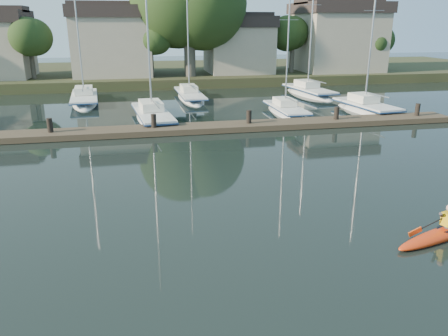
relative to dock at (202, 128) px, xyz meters
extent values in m
plane|color=black|center=(0.00, -14.00, -0.20)|extent=(160.00, 160.00, 0.00)
cylinder|color=black|center=(5.37, -15.63, 0.02)|extent=(0.89, 0.89, 0.09)
imported|color=#312B2E|center=(5.37, -15.63, 0.39)|extent=(0.35, 0.43, 1.03)
cube|color=gold|center=(5.37, -15.63, 0.41)|extent=(0.47, 0.40, 0.42)
cube|color=#4A3B2A|center=(0.00, 0.00, 0.00)|extent=(34.00, 2.00, 0.35)
cylinder|color=black|center=(-9.00, 0.00, 0.10)|extent=(0.32, 0.32, 1.80)
cylinder|color=black|center=(-3.00, 0.00, 0.10)|extent=(0.32, 0.32, 1.80)
cylinder|color=black|center=(3.00, 0.00, 0.10)|extent=(0.32, 0.32, 1.80)
cylinder|color=black|center=(9.00, 0.00, 0.10)|extent=(0.32, 0.32, 1.80)
cylinder|color=black|center=(15.00, 0.00, 0.10)|extent=(0.32, 0.32, 1.80)
ellipsoid|color=white|center=(-2.90, 3.97, -0.57)|extent=(3.07, 9.46, 1.96)
cube|color=white|center=(-2.90, 3.97, 0.36)|extent=(2.80, 7.78, 0.14)
cube|color=navy|center=(-2.90, 3.97, 0.28)|extent=(2.90, 7.98, 0.08)
cube|color=silver|center=(-2.95, 4.52, 0.75)|extent=(1.69, 2.73, 0.57)
cylinder|color=#9EA0A5|center=(-2.93, 4.24, 7.13)|extent=(0.12, 0.12, 13.42)
cylinder|color=#9EA0A5|center=(-2.76, 2.58, 1.19)|extent=(0.43, 3.52, 0.08)
ellipsoid|color=white|center=(6.99, 4.25, -0.52)|extent=(1.90, 7.19, 1.71)
cube|color=white|center=(6.99, 4.25, 0.29)|extent=(1.81, 5.90, 0.13)
cube|color=navy|center=(6.99, 4.25, 0.22)|extent=(1.88, 6.04, 0.07)
cube|color=silver|center=(6.99, 4.68, 0.62)|extent=(1.26, 2.02, 0.49)
cylinder|color=#9EA0A5|center=(6.99, 4.47, 5.28)|extent=(0.11, 0.11, 9.88)
cylinder|color=#9EA0A5|center=(6.99, 3.17, 1.01)|extent=(0.08, 2.73, 0.07)
cylinder|color=#9EA0A5|center=(6.99, 4.47, 6.46)|extent=(1.44, 0.03, 0.03)
ellipsoid|color=white|center=(13.27, 3.76, -0.58)|extent=(3.08, 7.72, 2.04)
cube|color=white|center=(13.27, 3.76, 0.39)|extent=(2.82, 6.37, 0.15)
cube|color=navy|center=(13.27, 3.76, 0.30)|extent=(2.93, 6.53, 0.09)
cube|color=silver|center=(13.21, 4.21, 0.78)|extent=(1.73, 2.26, 0.59)
cylinder|color=#9EA0A5|center=(13.24, 3.99, 5.81)|extent=(0.13, 0.13, 10.74)
cylinder|color=#9EA0A5|center=(13.39, 2.64, 1.25)|extent=(0.40, 2.85, 0.09)
cylinder|color=#9EA0A5|center=(13.24, 3.99, 7.10)|extent=(1.71, 0.22, 0.03)
ellipsoid|color=white|center=(-8.24, 12.39, -0.57)|extent=(2.90, 9.52, 1.98)
cube|color=white|center=(-8.24, 12.39, 0.37)|extent=(2.67, 7.83, 0.15)
cube|color=navy|center=(-8.24, 12.39, 0.29)|extent=(2.77, 8.02, 0.08)
cube|color=silver|center=(-8.29, 12.95, 0.75)|extent=(1.66, 2.73, 0.57)
cylinder|color=#9EA0A5|center=(-8.27, 12.67, 7.19)|extent=(0.13, 0.13, 13.54)
cylinder|color=#9EA0A5|center=(-8.14, 10.99, 1.20)|extent=(0.36, 3.56, 0.08)
ellipsoid|color=white|center=(0.83, 12.50, -0.53)|extent=(2.16, 9.43, 1.78)
cube|color=white|center=(0.83, 12.50, 0.31)|extent=(2.03, 7.73, 0.13)
cube|color=navy|center=(0.83, 12.50, 0.24)|extent=(2.11, 7.92, 0.08)
cube|color=silver|center=(0.82, 13.06, 0.66)|extent=(1.37, 2.65, 0.52)
cylinder|color=#9EA0A5|center=(0.82, 12.78, 6.93)|extent=(0.11, 0.11, 13.14)
cylinder|color=#9EA0A5|center=(0.86, 11.09, 1.06)|extent=(0.15, 3.57, 0.08)
ellipsoid|color=white|center=(12.10, 12.35, -0.58)|extent=(3.21, 8.82, 2.05)
cube|color=white|center=(12.10, 12.35, 0.39)|extent=(2.93, 7.26, 0.15)
cube|color=navy|center=(12.10, 12.35, 0.30)|extent=(3.03, 7.44, 0.09)
cube|color=silver|center=(12.05, 12.86, 0.79)|extent=(1.77, 2.57, 0.59)
cylinder|color=#9EA0A5|center=(12.07, 12.60, 6.37)|extent=(0.13, 0.13, 11.85)
cylinder|color=#9EA0A5|center=(12.25, 11.06, 1.25)|extent=(0.45, 3.26, 0.09)
cylinder|color=#9EA0A5|center=(12.07, 12.60, 7.79)|extent=(1.72, 0.22, 0.03)
cube|color=#2C381C|center=(0.00, 30.00, 0.30)|extent=(90.00, 24.00, 1.00)
cube|color=#A09480|center=(-6.00, 24.00, 3.80)|extent=(8.00, 8.00, 6.00)
cube|color=#2C221F|center=(-6.00, 24.00, 7.40)|extent=(8.40, 8.40, 1.20)
cube|color=#A09480|center=(8.00, 24.00, 3.30)|extent=(7.00, 7.00, 5.00)
cube|color=#2C221F|center=(8.00, 24.00, 6.40)|extent=(7.35, 7.35, 1.20)
cube|color=#A09480|center=(20.00, 24.00, 4.05)|extent=(9.00, 9.00, 6.50)
cube|color=#2C221F|center=(20.00, 24.00, 7.90)|extent=(9.45, 9.45, 1.20)
cylinder|color=#504A40|center=(2.00, 21.00, 3.30)|extent=(1.20, 1.20, 5.00)
sphere|color=black|center=(2.00, 21.00, 8.30)|extent=(8.50, 8.50, 8.50)
cylinder|color=#504A40|center=(-14.00, 22.00, 2.30)|extent=(0.48, 0.48, 3.00)
sphere|color=black|center=(-14.00, 22.00, 4.80)|extent=(3.40, 3.40, 3.40)
cylinder|color=#504A40|center=(-2.00, 21.50, 2.20)|extent=(0.38, 0.38, 2.80)
sphere|color=black|center=(-2.00, 21.50, 4.40)|extent=(2.72, 2.72, 2.72)
cylinder|color=#504A40|center=(14.00, 22.50, 2.40)|extent=(0.50, 0.50, 3.20)
sphere|color=black|center=(14.00, 22.50, 5.05)|extent=(3.57, 3.57, 3.57)
cylinder|color=#504A40|center=(24.00, 21.00, 2.10)|extent=(0.41, 0.41, 2.60)
sphere|color=black|center=(24.00, 21.00, 4.25)|extent=(2.89, 2.89, 2.89)
camera|label=1|loc=(-4.08, -26.45, 6.25)|focal=35.00mm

